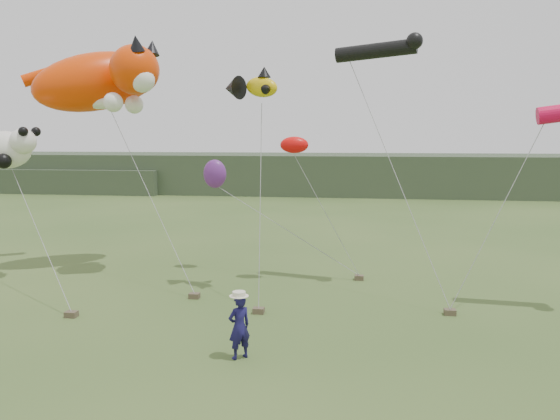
% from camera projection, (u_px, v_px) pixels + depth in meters
% --- Properties ---
extents(ground, '(120.00, 120.00, 0.00)m').
position_uv_depth(ground, '(259.00, 362.00, 14.26)').
color(ground, '#385123').
rests_on(ground, ground).
extents(headland, '(90.00, 13.00, 4.00)m').
position_uv_depth(headland, '(305.00, 174.00, 58.28)').
color(headland, '#2D3D28').
rests_on(headland, ground).
extents(festival_attendant, '(0.75, 0.73, 1.74)m').
position_uv_depth(festival_attendant, '(239.00, 327.00, 14.40)').
color(festival_attendant, '#161246').
rests_on(festival_attendant, ground).
extents(sandbag_anchors, '(12.68, 6.36, 0.19)m').
position_uv_depth(sandbag_anchors, '(270.00, 301.00, 19.28)').
color(sandbag_anchors, brown).
rests_on(sandbag_anchors, ground).
extents(cat_kite, '(7.26, 5.42, 3.57)m').
position_uv_depth(cat_kite, '(104.00, 80.00, 23.57)').
color(cat_kite, '#E63802').
rests_on(cat_kite, ground).
extents(fish_kite, '(2.46, 1.61, 1.19)m').
position_uv_depth(fish_kite, '(251.00, 87.00, 20.19)').
color(fish_kite, '#DCB30B').
rests_on(fish_kite, ground).
extents(tube_kites, '(10.18, 4.09, 3.46)m').
position_uv_depth(tube_kites, '(483.00, 76.00, 19.27)').
color(tube_kites, black).
rests_on(tube_kites, ground).
extents(panda_kite, '(2.70, 1.75, 1.68)m').
position_uv_depth(panda_kite, '(7.00, 149.00, 21.99)').
color(panda_kite, white).
rests_on(panda_kite, ground).
extents(misc_kites, '(4.74, 2.12, 2.24)m').
position_uv_depth(misc_kites, '(242.00, 164.00, 23.07)').
color(misc_kites, red).
rests_on(misc_kites, ground).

